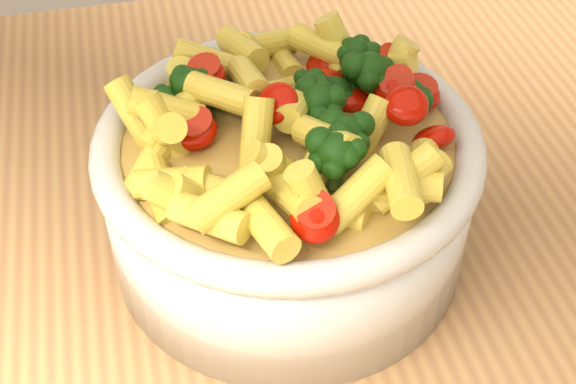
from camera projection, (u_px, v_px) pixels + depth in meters
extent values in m
cube|color=tan|center=(264.00, 302.00, 0.56)|extent=(1.20, 0.80, 0.04)
cylinder|color=silver|center=(288.00, 197.00, 0.54)|extent=(0.24, 0.24, 0.09)
ellipsoid|color=silver|center=(288.00, 228.00, 0.56)|extent=(0.22, 0.22, 0.04)
torus|color=silver|center=(288.00, 142.00, 0.50)|extent=(0.25, 0.25, 0.02)
ellipsoid|color=#E8B74F|center=(288.00, 142.00, 0.50)|extent=(0.21, 0.21, 0.02)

